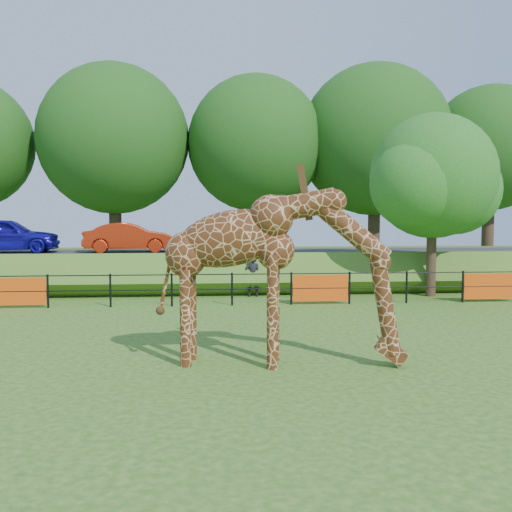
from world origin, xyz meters
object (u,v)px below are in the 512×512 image
Objects in this scene: giraffe at (281,277)px; car_blue at (6,235)px; car_red at (129,237)px; tree_east at (435,181)px; visitor at (253,276)px.

giraffe reaches higher than car_blue.
car_red is 12.86m from tree_east.
car_red reaches higher than visitor.
giraffe is at bearing -164.99° from car_red.
car_blue is 5.24m from car_red.
visitor is at bearing -117.23° from car_blue.
visitor is at bearing -133.90° from car_red.
car_red is 0.57× the size of tree_east.
visitor is (5.05, -4.22, -1.28)m from car_red.
tree_east is (6.96, 9.35, 2.50)m from giraffe.
car_red is at bearing -40.92° from visitor.
car_blue reaches higher than visitor.
car_blue is 17.79m from tree_east.
giraffe is 14.80m from car_red.
giraffe is 11.92m from tree_east.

